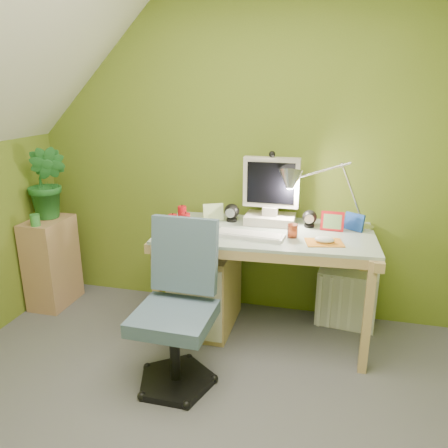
% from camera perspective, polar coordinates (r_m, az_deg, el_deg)
% --- Properties ---
extents(wall_back, '(3.20, 0.01, 2.40)m').
position_cam_1_polar(wall_back, '(3.18, 2.70, 9.22)').
color(wall_back, olive).
rests_on(wall_back, floor).
extents(desk, '(1.44, 0.78, 0.75)m').
position_cam_1_polar(desk, '(3.03, 5.30, -7.65)').
color(desk, tan).
rests_on(desk, floor).
extents(monitor, '(0.38, 0.22, 0.52)m').
position_cam_1_polar(monitor, '(2.99, 6.19, 4.90)').
color(monitor, '#BEB5AB').
rests_on(monitor, desk).
extents(speaker_left, '(0.11, 0.11, 0.13)m').
position_cam_1_polar(speaker_left, '(3.07, 1.02, 1.52)').
color(speaker_left, black).
rests_on(speaker_left, desk).
extents(speaker_right, '(0.11, 0.11, 0.12)m').
position_cam_1_polar(speaker_right, '(3.00, 11.12, 0.69)').
color(speaker_right, black).
rests_on(speaker_right, desk).
extents(keyboard, '(0.45, 0.18, 0.02)m').
position_cam_1_polar(keyboard, '(2.77, 3.42, -1.47)').
color(keyboard, silver).
rests_on(keyboard, desk).
extents(mousepad, '(0.25, 0.20, 0.01)m').
position_cam_1_polar(mousepad, '(2.73, 12.95, -2.37)').
color(mousepad, '#BF701D').
rests_on(mousepad, desk).
extents(mouse, '(0.12, 0.08, 0.04)m').
position_cam_1_polar(mouse, '(2.72, 12.98, -2.02)').
color(mouse, silver).
rests_on(mouse, mousepad).
extents(amber_tumbler, '(0.08, 0.08, 0.08)m').
position_cam_1_polar(amber_tumbler, '(2.78, 8.94, -0.88)').
color(amber_tumbler, maroon).
rests_on(amber_tumbler, desk).
extents(candle_cluster, '(0.16, 0.14, 0.12)m').
position_cam_1_polar(candle_cluster, '(3.02, -5.73, 1.07)').
color(candle_cluster, red).
rests_on(candle_cluster, desk).
extents(photo_frame_red, '(0.15, 0.03, 0.13)m').
position_cam_1_polar(photo_frame_red, '(2.96, 13.97, 0.36)').
color(photo_frame_red, red).
rests_on(photo_frame_red, desk).
extents(photo_frame_blue, '(0.12, 0.09, 0.12)m').
position_cam_1_polar(photo_frame_blue, '(3.00, 16.64, 0.27)').
color(photo_frame_blue, navy).
rests_on(photo_frame_blue, desk).
extents(photo_frame_green, '(0.14, 0.08, 0.12)m').
position_cam_1_polar(photo_frame_green, '(3.08, -1.42, 1.55)').
color(photo_frame_green, '#B3CA8B').
rests_on(photo_frame_green, desk).
extents(desk_lamp, '(0.65, 0.36, 0.65)m').
position_cam_1_polar(desk_lamp, '(2.95, 14.95, 5.54)').
color(desk_lamp, silver).
rests_on(desk_lamp, desk).
extents(side_ledge, '(0.26, 0.40, 0.70)m').
position_cam_1_polar(side_ledge, '(3.67, -21.56, -4.68)').
color(side_ledge, tan).
rests_on(side_ledge, floor).
extents(potted_plant, '(0.31, 0.25, 0.55)m').
position_cam_1_polar(potted_plant, '(3.53, -22.06, 5.04)').
color(potted_plant, '#226629').
rests_on(potted_plant, side_ledge).
extents(green_cup, '(0.08, 0.08, 0.09)m').
position_cam_1_polar(green_cup, '(3.43, -23.44, 0.47)').
color(green_cup, '#3A8C3E').
rests_on(green_cup, side_ledge).
extents(task_chair, '(0.49, 0.49, 0.88)m').
position_cam_1_polar(task_chair, '(2.49, -6.62, -11.95)').
color(task_chair, '#445B71').
rests_on(task_chair, floor).
extents(radiator, '(0.43, 0.21, 0.41)m').
position_cam_1_polar(radiator, '(3.29, 15.69, -9.43)').
color(radiator, silver).
rests_on(radiator, floor).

